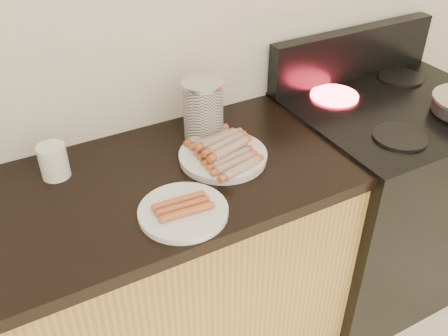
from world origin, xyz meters
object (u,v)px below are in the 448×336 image
stove (378,201)px  main_plate (223,157)px  side_plate (183,212)px  canister (203,111)px  mug (54,161)px

stove → main_plate: 0.86m
main_plate → side_plate: same height
main_plate → canister: canister is taller
stove → mug: bearing=171.6°
stove → mug: size_ratio=8.71×
main_plate → stove: bearing=-1.2°
mug → canister: bearing=-2.7°
stove → mug: 1.33m
main_plate → canister: size_ratio=1.32×
canister → mug: size_ratio=1.98×
canister → main_plate: bearing=-91.8°
stove → canister: 0.93m
mug → main_plate: bearing=-18.9°
stove → main_plate: main_plate is taller
stove → mug: mug is taller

